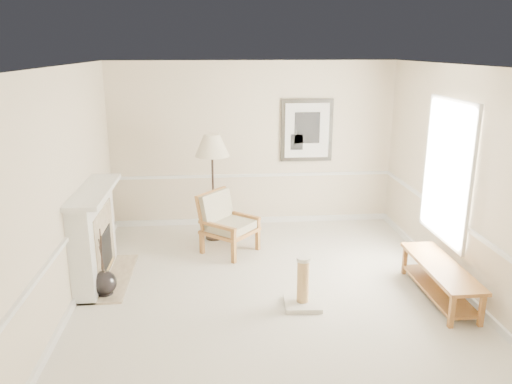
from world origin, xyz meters
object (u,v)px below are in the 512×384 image
armchair (224,220)px  floor_lamp (212,148)px  floor_vase (104,284)px  bench (440,276)px  scratching_post (303,290)px

armchair → floor_lamp: floor_lamp is taller
floor_vase → armchair: size_ratio=0.91×
floor_vase → bench: size_ratio=0.60×
bench → scratching_post: scratching_post is taller
floor_lamp → bench: bearing=-39.1°
floor_lamp → bench: 3.90m
armchair → floor_lamp: size_ratio=0.58×
floor_vase → scratching_post: floor_vase is taller
scratching_post → floor_lamp: bearing=114.4°
floor_vase → armchair: bearing=41.2°
armchair → floor_lamp: (-0.17, 0.53, 1.04)m
floor_vase → scratching_post: size_ratio=1.45×
floor_vase → floor_lamp: floor_lamp is taller
bench → scratching_post: 1.79m
floor_vase → bench: 4.32m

